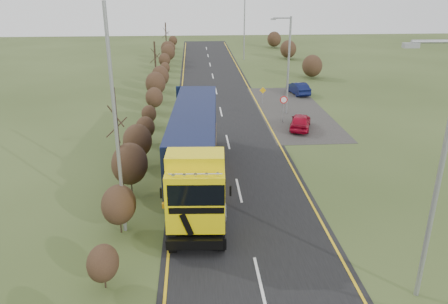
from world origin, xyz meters
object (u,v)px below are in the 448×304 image
object	(u,v)px
car_red_hatchback	(300,122)
streetlight_near	(438,167)
lorry	(195,145)
speed_sign	(284,104)
car_blue_sedan	(298,88)

from	to	relation	value
car_red_hatchback	streetlight_near	xyz separation A→B (m)	(-0.34, -19.87, 4.64)
lorry	car_red_hatchback	bearing A→B (deg)	51.53
streetlight_near	speed_sign	xyz separation A→B (m)	(-0.71, 21.67, -3.69)
car_blue_sedan	streetlight_near	distance (m)	31.79
lorry	streetlight_near	world-z (taller)	streetlight_near
streetlight_near	speed_sign	bearing A→B (deg)	91.88
lorry	speed_sign	bearing A→B (deg)	59.99
car_blue_sedan	lorry	bearing A→B (deg)	53.33
car_blue_sedan	car_red_hatchback	bearing A→B (deg)	68.66
car_blue_sedan	streetlight_near	bearing A→B (deg)	75.74
lorry	car_red_hatchback	xyz separation A→B (m)	(8.45, 9.48, -1.76)
lorry	speed_sign	world-z (taller)	lorry
streetlight_near	speed_sign	distance (m)	21.99
car_blue_sedan	speed_sign	distance (m)	10.33
lorry	car_blue_sedan	size ratio (longest dim) A/B	4.01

